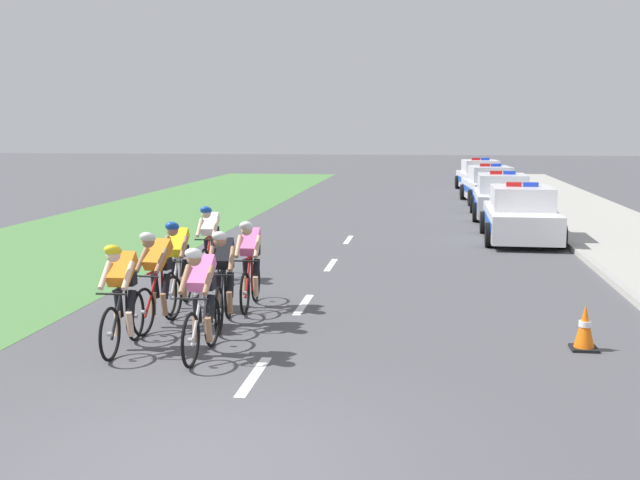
% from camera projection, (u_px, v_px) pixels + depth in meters
% --- Properties ---
extents(ground_plane, '(160.00, 160.00, 0.00)m').
position_uv_depth(ground_plane, '(194.00, 463.00, 7.25)').
color(ground_plane, '#4C4C51').
extents(kerb_edge, '(0.16, 60.00, 0.13)m').
position_uv_depth(kerb_edge, '(570.00, 245.00, 20.22)').
color(kerb_edge, '#9E9E99').
rests_on(kerb_edge, ground).
extents(grass_verge, '(7.00, 60.00, 0.01)m').
position_uv_depth(grass_verge, '(88.00, 238.00, 21.93)').
color(grass_verge, '#4C7F42').
rests_on(grass_verge, ground).
extents(lane_markings_centre, '(0.14, 17.60, 0.01)m').
position_uv_depth(lane_markings_centre, '(303.00, 304.00, 13.71)').
color(lane_markings_centre, white).
rests_on(lane_markings_centre, ground).
extents(cyclist_lead, '(0.42, 1.72, 1.56)m').
position_uv_depth(cyclist_lead, '(122.00, 295.00, 10.78)').
color(cyclist_lead, black).
rests_on(cyclist_lead, ground).
extents(cyclist_second, '(0.42, 1.72, 1.56)m').
position_uv_depth(cyclist_second, '(201.00, 300.00, 10.49)').
color(cyclist_second, black).
rests_on(cyclist_second, ground).
extents(cyclist_third, '(0.45, 1.72, 1.56)m').
position_uv_depth(cyclist_third, '(157.00, 278.00, 12.00)').
color(cyclist_third, black).
rests_on(cyclist_third, ground).
extents(cyclist_fourth, '(0.45, 1.72, 1.56)m').
position_uv_depth(cyclist_fourth, '(223.00, 276.00, 12.11)').
color(cyclist_fourth, black).
rests_on(cyclist_fourth, ground).
extents(cyclist_fifth, '(0.43, 1.72, 1.56)m').
position_uv_depth(cyclist_fifth, '(178.00, 263.00, 13.28)').
color(cyclist_fifth, black).
rests_on(cyclist_fifth, ground).
extents(cyclist_sixth, '(0.42, 1.72, 1.56)m').
position_uv_depth(cyclist_sixth, '(250.00, 263.00, 13.33)').
color(cyclist_sixth, black).
rests_on(cyclist_sixth, ground).
extents(cyclist_seventh, '(0.42, 1.72, 1.56)m').
position_uv_depth(cyclist_seventh, '(210.00, 242.00, 15.77)').
color(cyclist_seventh, black).
rests_on(cyclist_seventh, ground).
extents(police_car_nearest, '(2.06, 4.43, 1.59)m').
position_uv_depth(police_car_nearest, '(521.00, 216.00, 21.29)').
color(police_car_nearest, white).
rests_on(police_car_nearest, ground).
extents(police_car_second, '(2.08, 4.44, 1.59)m').
position_uv_depth(police_car_second, '(502.00, 198.00, 26.67)').
color(police_car_second, silver).
rests_on(police_car_second, ground).
extents(police_car_third, '(2.23, 4.51, 1.59)m').
position_uv_depth(police_car_third, '(489.00, 186.00, 31.89)').
color(police_car_third, silver).
rests_on(police_car_third, ground).
extents(police_car_furthest, '(2.24, 4.52, 1.59)m').
position_uv_depth(police_car_furthest, '(480.00, 177.00, 37.74)').
color(police_car_furthest, white).
rests_on(police_car_furthest, ground).
extents(traffic_cone_near, '(0.36, 0.36, 0.64)m').
position_uv_depth(traffic_cone_near, '(585.00, 328.00, 10.89)').
color(traffic_cone_near, black).
rests_on(traffic_cone_near, ground).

